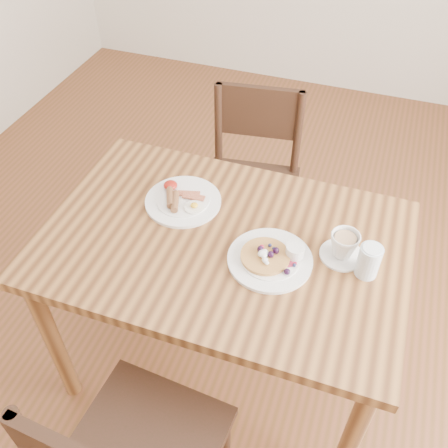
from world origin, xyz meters
name	(u,v)px	position (x,y,z in m)	size (l,w,h in m)	color
ground	(224,358)	(0.00, 0.00, 0.00)	(5.00, 5.00, 0.00)	brown
dining_table	(224,259)	(0.00, 0.00, 0.65)	(1.20, 0.80, 0.75)	#905D2E
chair_far	(252,178)	(-0.09, 0.64, 0.49)	(0.47, 0.47, 0.88)	black
pancake_plate	(272,258)	(0.17, -0.04, 0.76)	(0.27, 0.27, 0.06)	white
breakfast_plate	(182,200)	(-0.20, 0.12, 0.76)	(0.27, 0.27, 0.04)	white
teacup_saucer	(343,246)	(0.38, 0.05, 0.79)	(0.14, 0.14, 0.09)	white
water_glass	(369,261)	(0.46, 0.01, 0.81)	(0.07, 0.07, 0.11)	silver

